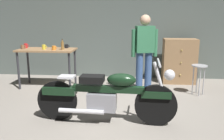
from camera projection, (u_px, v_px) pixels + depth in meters
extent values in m
plane|color=gray|center=(109.00, 118.00, 3.93)|extent=(12.00, 12.00, 0.00)
cube|color=#56605B|center=(120.00, 20.00, 6.31)|extent=(8.00, 0.12, 3.10)
cube|color=#99724C|center=(47.00, 50.00, 5.48)|extent=(1.30, 0.64, 0.04)
cylinder|color=#2D2D33|center=(18.00, 71.00, 5.38)|extent=(0.05, 0.05, 0.86)
cylinder|color=#2D2D33|center=(70.00, 72.00, 5.28)|extent=(0.05, 0.05, 0.86)
cylinder|color=#2D2D33|center=(28.00, 66.00, 5.89)|extent=(0.05, 0.05, 0.86)
cylinder|color=#2D2D33|center=(75.00, 67.00, 5.78)|extent=(0.05, 0.05, 0.86)
cylinder|color=black|center=(156.00, 105.00, 3.60)|extent=(0.64, 0.10, 0.64)
cylinder|color=black|center=(57.00, 101.00, 3.80)|extent=(0.64, 0.10, 0.64)
cube|color=black|center=(156.00, 94.00, 3.56)|extent=(0.45, 0.16, 0.10)
cube|color=black|center=(60.00, 90.00, 3.76)|extent=(0.53, 0.20, 0.12)
cube|color=gray|center=(102.00, 101.00, 3.70)|extent=(0.45, 0.26, 0.28)
cube|color=black|center=(108.00, 89.00, 3.64)|extent=(1.10, 0.15, 0.10)
ellipsoid|color=black|center=(121.00, 80.00, 3.59)|extent=(0.45, 0.24, 0.20)
cube|color=black|center=(92.00, 79.00, 3.64)|extent=(0.37, 0.26, 0.10)
cube|color=silver|center=(67.00, 77.00, 3.69)|extent=(0.25, 0.21, 0.03)
cylinder|color=silver|center=(161.00, 84.00, 3.52)|extent=(0.27, 0.06, 0.68)
cylinder|color=silver|center=(159.00, 63.00, 3.45)|extent=(0.06, 0.60, 0.03)
sphere|color=silver|center=(170.00, 75.00, 3.47)|extent=(0.16, 0.16, 0.16)
cylinder|color=silver|center=(81.00, 111.00, 3.63)|extent=(0.70, 0.10, 0.07)
cylinder|color=#375282|center=(148.00, 72.00, 5.22)|extent=(0.15, 0.15, 0.88)
cylinder|color=#375282|center=(139.00, 72.00, 5.19)|extent=(0.15, 0.15, 0.88)
cube|color=#33724C|center=(145.00, 39.00, 5.04)|extent=(0.42, 0.30, 0.56)
cylinder|color=#33724C|center=(155.00, 43.00, 5.09)|extent=(0.09, 0.09, 0.58)
cylinder|color=#33724C|center=(134.00, 43.00, 5.03)|extent=(0.09, 0.09, 0.58)
sphere|color=tan|center=(145.00, 20.00, 4.95)|extent=(0.22, 0.22, 0.22)
cylinder|color=#B2B2B7|center=(200.00, 66.00, 4.96)|extent=(0.32, 0.32, 0.02)
cylinder|color=#B2B2B7|center=(204.00, 81.00, 5.02)|extent=(0.02, 0.02, 0.62)
cylinder|color=#B2B2B7|center=(197.00, 79.00, 5.13)|extent=(0.02, 0.02, 0.62)
cylinder|color=#B2B2B7|center=(193.00, 80.00, 5.04)|extent=(0.02, 0.02, 0.62)
cylinder|color=#B2B2B7|center=(200.00, 82.00, 4.92)|extent=(0.02, 0.02, 0.62)
cube|color=#99724C|center=(179.00, 61.00, 5.91)|extent=(0.80, 0.44, 1.10)
sphere|color=tan|center=(182.00, 50.00, 5.62)|extent=(0.04, 0.04, 0.04)
sphere|color=tan|center=(181.00, 63.00, 5.69)|extent=(0.04, 0.04, 0.04)
sphere|color=tan|center=(180.00, 75.00, 5.75)|extent=(0.04, 0.04, 0.04)
cylinder|color=black|center=(66.00, 46.00, 5.64)|extent=(0.09, 0.09, 0.09)
torus|color=black|center=(69.00, 46.00, 5.63)|extent=(0.05, 0.01, 0.05)
cylinder|color=red|center=(26.00, 46.00, 5.62)|extent=(0.08, 0.08, 0.11)
torus|color=red|center=(28.00, 46.00, 5.62)|extent=(0.06, 0.01, 0.06)
cylinder|color=orange|center=(54.00, 48.00, 5.32)|extent=(0.09, 0.09, 0.09)
torus|color=orange|center=(56.00, 48.00, 5.31)|extent=(0.05, 0.01, 0.05)
cylinder|color=brown|center=(23.00, 47.00, 5.46)|extent=(0.09, 0.09, 0.09)
torus|color=brown|center=(25.00, 47.00, 5.45)|extent=(0.05, 0.01, 0.05)
cylinder|color=yellow|center=(44.00, 47.00, 5.39)|extent=(0.08, 0.08, 0.11)
torus|color=yellow|center=(46.00, 47.00, 5.39)|extent=(0.06, 0.01, 0.06)
cylinder|color=olive|center=(63.00, 46.00, 5.34)|extent=(0.06, 0.06, 0.18)
cylinder|color=olive|center=(62.00, 41.00, 5.32)|extent=(0.03, 0.03, 0.05)
cylinder|color=black|center=(62.00, 39.00, 5.31)|extent=(0.03, 0.03, 0.01)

